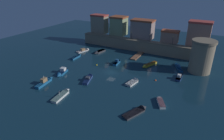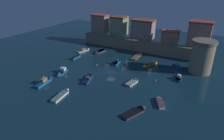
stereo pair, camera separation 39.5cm
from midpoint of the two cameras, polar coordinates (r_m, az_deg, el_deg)
name	(u,v)px [view 1 (the left image)]	position (r m, az deg, el deg)	size (l,w,h in m)	color
ground_plane	(111,72)	(62.66, -0.43, -0.69)	(136.31, 136.31, 0.00)	#112D3D
quay_wall	(139,45)	(82.42, 7.83, 7.11)	(52.97, 3.32, 4.57)	gray
old_town_backdrop	(143,29)	(84.60, 8.83, 11.82)	(50.83, 6.10, 9.25)	gray
fortress_tower	(202,56)	(67.11, 24.54, 3.66)	(7.30, 7.30, 10.47)	gray
pier_dock	(137,56)	(76.93, 7.29, 4.19)	(2.15, 9.52, 0.70)	brown
quay_lamp_0	(109,30)	(87.03, -0.92, 11.50)	(0.32, 0.32, 3.75)	black
quay_lamp_1	(132,34)	(82.57, 5.58, 10.36)	(0.32, 0.32, 3.01)	black
quay_lamp_2	(150,37)	(79.94, 10.78, 9.58)	(0.32, 0.32, 3.03)	black
quay_lamp_3	(173,39)	(77.72, 17.20, 8.59)	(0.32, 0.32, 3.26)	black
moored_boat_0	(117,62)	(69.28, 1.39, 2.35)	(1.80, 5.42, 1.91)	#195689
moored_boat_1	(99,52)	(79.85, -4.07, 5.26)	(2.65, 6.22, 1.77)	#333338
moored_boat_2	(61,73)	(63.28, -14.73, -0.75)	(3.06, 5.71, 2.17)	#195689
moored_boat_3	(45,82)	(59.04, -19.08, -3.21)	(2.31, 7.25, 2.91)	#195689
moored_boat_4	(134,81)	(56.70, 6.17, -3.35)	(2.68, 5.41, 1.71)	silver
moored_boat_5	(149,65)	(68.40, 10.51, 1.52)	(3.66, 7.23, 2.60)	gold
moored_boat_6	(89,78)	(58.52, -7.02, -2.36)	(3.50, 7.09, 1.61)	navy
moored_boat_7	(180,76)	(62.46, 18.97, -1.75)	(1.39, 5.86, 1.79)	navy
moored_boat_8	(178,66)	(69.61, 18.56, 0.98)	(4.32, 7.10, 1.47)	#195689
moored_boat_9	(85,50)	(82.90, -8.14, 5.77)	(3.44, 6.57, 1.91)	silver
moored_boat_10	(160,101)	(48.84, 13.68, -8.89)	(3.53, 5.05, 1.25)	white
moored_boat_11	(77,57)	(76.12, -10.33, 3.89)	(1.51, 6.24, 1.25)	#195689
moored_boat_12	(138,111)	(45.07, 7.44, -11.68)	(4.33, 6.99, 1.73)	#333338
moored_boat_13	(63,94)	(51.93, -14.34, -6.85)	(2.43, 7.06, 2.52)	silver
mooring_buoy_0	(97,65)	(68.25, -4.67, 1.43)	(0.54, 0.54, 0.54)	yellow
mooring_buoy_1	(155,80)	(58.99, 12.38, -3.00)	(0.56, 0.56, 0.56)	#EA4C19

